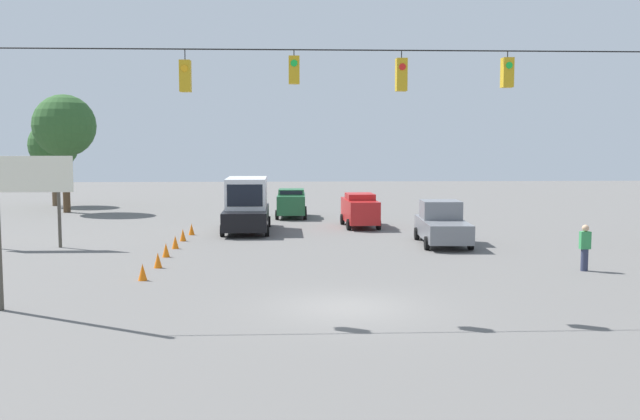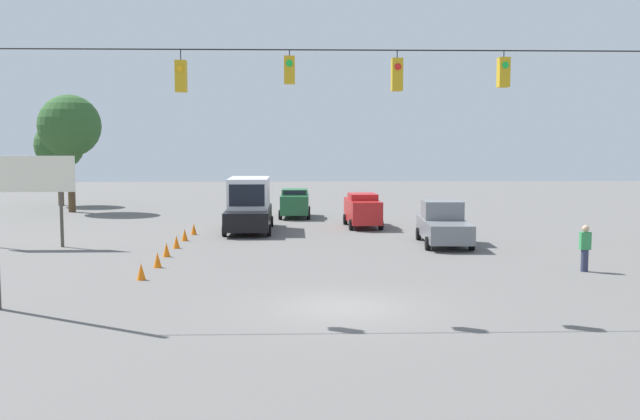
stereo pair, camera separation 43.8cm
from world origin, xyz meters
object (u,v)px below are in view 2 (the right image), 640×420
sedan_green_withflow_deep (295,203)px  pedestrian (585,248)px  tree_horizon_right (59,146)px  traffic_cone_fifth (185,235)px  traffic_cone_farthest (194,229)px  box_truck_black_withflow_far (249,205)px  traffic_cone_fourth (176,242)px  traffic_cone_nearest (141,272)px  sedan_red_oncoming_deep (363,210)px  traffic_cone_third (166,250)px  tree_horizon_left (69,126)px  pickup_truck_grey_oncoming_far (443,225)px  overhead_signal_span (343,131)px  traffic_cone_second (157,260)px  roadside_billboard (26,180)px

sedan_green_withflow_deep → pedestrian: sedan_green_withflow_deep is taller
sedan_green_withflow_deep → tree_horizon_right: bearing=-27.5°
traffic_cone_fifth → traffic_cone_farthest: (-0.11, -2.42, 0.00)m
box_truck_black_withflow_far → traffic_cone_fourth: size_ratio=10.50×
box_truck_black_withflow_far → pedestrian: size_ratio=3.60×
traffic_cone_nearest → tree_horizon_right: tree_horizon_right is taller
box_truck_black_withflow_far → tree_horizon_right: bearing=-46.5°
sedan_red_oncoming_deep → traffic_cone_nearest: 18.67m
traffic_cone_third → tree_horizon_right: 29.40m
sedan_green_withflow_deep → traffic_cone_third: 17.21m
traffic_cone_third → tree_horizon_left: tree_horizon_left is taller
pedestrian → tree_horizon_right: (29.98, -30.10, 3.84)m
sedan_red_oncoming_deep → pedestrian: bearing=116.2°
traffic_cone_third → sedan_red_oncoming_deep: bearing=-132.0°
pedestrian → tree_horizon_right: bearing=-45.1°
sedan_green_withflow_deep → traffic_cone_fifth: (5.59, 11.18, -0.68)m
traffic_cone_fifth → sedan_red_oncoming_deep: bearing=-149.7°
traffic_cone_nearest → traffic_cone_third: same height
pickup_truck_grey_oncoming_far → traffic_cone_farthest: bearing=-17.7°
sedan_red_oncoming_deep → traffic_cone_farthest: size_ratio=7.18×
box_truck_black_withflow_far → traffic_cone_fourth: 7.29m
box_truck_black_withflow_far → traffic_cone_third: bearing=71.4°
traffic_cone_third → traffic_cone_farthest: same height
traffic_cone_third → traffic_cone_fifth: same height
pickup_truck_grey_oncoming_far → pedestrian: bearing=117.8°
traffic_cone_fifth → traffic_cone_third: bearing=90.0°
overhead_signal_span → tree_horizon_right: (20.20, -35.73, -0.58)m
traffic_cone_fourth → tree_horizon_right: (13.07, -23.47, 4.45)m
traffic_cone_fifth → traffic_cone_farthest: 2.42m
pedestrian → traffic_cone_fifth: bearing=-28.6°
traffic_cone_second → tree_horizon_right: (13.19, -28.67, 4.45)m
traffic_cone_fourth → roadside_billboard: size_ratio=0.13×
sedan_red_oncoming_deep → traffic_cone_fifth: sedan_red_oncoming_deep is taller
sedan_green_withflow_deep → roadside_billboard: 18.45m
traffic_cone_fifth → tree_horizon_right: tree_horizon_right is taller
sedan_green_withflow_deep → traffic_cone_second: sedan_green_withflow_deep is taller
overhead_signal_span → pedestrian: size_ratio=11.57×
traffic_cone_fifth → tree_horizon_right: bearing=-58.0°
traffic_cone_nearest → tree_horizon_right: bearing=-67.3°
roadside_billboard → traffic_cone_nearest: bearing=130.5°
pickup_truck_grey_oncoming_far → tree_horizon_right: 34.63m
traffic_cone_nearest → pedestrian: (-16.88, -1.18, 0.61)m
traffic_cone_nearest → pedestrian: size_ratio=0.34×
box_truck_black_withflow_far → traffic_cone_fifth: (3.03, 3.94, -1.17)m
roadside_billboard → traffic_cone_third: bearing=156.4°
overhead_signal_span → traffic_cone_second: overhead_signal_span is taller
overhead_signal_span → traffic_cone_fourth: bearing=-59.8°
traffic_cone_fifth → box_truck_black_withflow_far: bearing=-127.5°
sedan_green_withflow_deep → traffic_cone_nearest: (5.55, 21.58, -0.68)m
pickup_truck_grey_oncoming_far → traffic_cone_fifth: 13.07m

